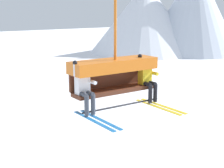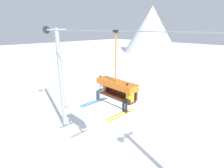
% 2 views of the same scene
% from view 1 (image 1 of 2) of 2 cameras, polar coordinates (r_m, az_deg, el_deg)
% --- Properties ---
extents(mountain_peak_central, '(18.29, 18.29, 11.44)m').
position_cam_1_polar(mountain_peak_central, '(58.07, 5.51, 10.88)').
color(mountain_peak_central, white).
rests_on(mountain_peak_central, ground_plane).
extents(mountain_peak_east, '(15.28, 15.28, 14.71)m').
position_cam_1_polar(mountain_peak_east, '(58.71, 13.43, 12.22)').
color(mountain_peak_east, silver).
rests_on(mountain_peak_east, ground_plane).
extents(chairlift_chair, '(2.38, 0.74, 3.62)m').
position_cam_1_polar(chairlift_chair, '(8.82, 0.26, 2.40)').
color(chairlift_chair, '#512819').
extents(skier_white, '(0.48, 1.70, 1.34)m').
position_cam_1_polar(skier_white, '(8.19, -4.54, -0.58)').
color(skier_white, silver).
extents(skier_yellow, '(0.48, 1.70, 1.34)m').
position_cam_1_polar(skier_yellow, '(9.30, 5.95, 1.00)').
color(skier_yellow, yellow).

